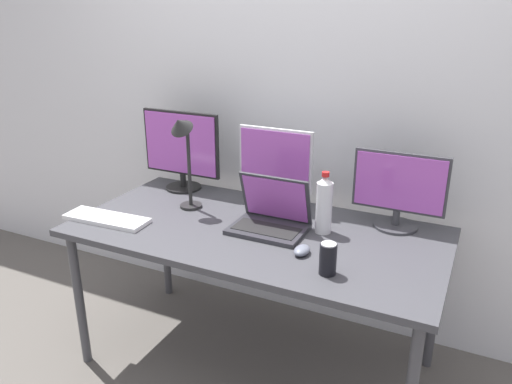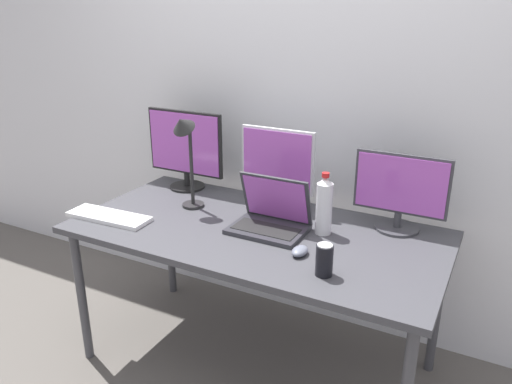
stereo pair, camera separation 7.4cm
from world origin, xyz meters
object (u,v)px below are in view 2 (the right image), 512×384
Objects in this scene: desk_lamp at (185,144)px; monitor_center at (277,166)px; mouse_by_keyboard at (300,251)px; laptop_silver at (271,218)px; water_bottle at (324,206)px; work_desk at (256,240)px; monitor_left at (185,148)px; monitor_right at (400,191)px; keyboard_main at (109,217)px; soda_can_near_keyboard at (324,260)px.

monitor_center is at bearing 32.47° from desk_lamp.
mouse_by_keyboard is at bearing -54.23° from monitor_center.
laptop_silver is 0.28m from mouse_by_keyboard.
water_bottle is (0.22, 0.07, 0.07)m from laptop_silver.
work_desk is 3.67× the size of monitor_left.
monitor_right reaches higher than water_bottle.
water_bottle is at bearing 18.04° from laptop_silver.
work_desk is 0.13m from laptop_silver.
water_bottle is at bearing 89.55° from mouse_by_keyboard.
laptop_silver is 1.18× the size of water_bottle.
monitor_center is 0.96× the size of keyboard_main.
monitor_right is (0.60, 0.00, -0.03)m from monitor_center.
desk_lamp is at bearing -53.78° from monitor_left.
mouse_by_keyboard is (0.22, -0.17, -0.04)m from laptop_silver.
soda_can_near_keyboard is at bearing -4.20° from keyboard_main.
laptop_silver is at bearing 26.53° from work_desk.
monitor_left is (-0.60, 0.31, 0.29)m from work_desk.
desk_lamp is (-0.69, 0.20, 0.32)m from mouse_by_keyboard.
monitor_center is at bearing -1.92° from monitor_left.
desk_lamp is (0.19, -0.26, 0.11)m from monitor_left.
soda_can_near_keyboard is at bearing -35.11° from mouse_by_keyboard.
work_desk is at bearing -153.47° from laptop_silver.
monitor_center reaches higher than soda_can_near_keyboard.
water_bottle is (0.32, -0.19, -0.08)m from monitor_center.
keyboard_main is (-0.74, -0.25, -0.05)m from laptop_silver.
desk_lamp is at bearing -166.05° from monitor_right.
mouse_by_keyboard is (0.28, -0.14, 0.08)m from work_desk.
laptop_silver is (0.66, -0.28, -0.17)m from monitor_left.
monitor_left is at bearing 151.27° from soda_can_near_keyboard.
work_desk is at bearing -7.59° from desk_lamp.
work_desk is at bearing -27.48° from monitor_left.
monitor_center is at bearing 110.10° from laptop_silver.
monitor_left is at bearing 179.30° from monitor_right.
monitor_left is 0.91m from water_bottle.
monitor_left is 1.37× the size of laptop_silver.
desk_lamp is (-0.37, -0.24, 0.12)m from monitor_center.
keyboard_main is (-0.08, -0.53, -0.22)m from monitor_left.
laptop_silver is at bearing 143.16° from mouse_by_keyboard.
keyboard_main is 4.49× the size of mouse_by_keyboard.
laptop_silver is (-0.51, -0.27, -0.13)m from monitor_right.
laptop_silver is at bearing -161.96° from water_bottle.
laptop_silver is 3.61× the size of mouse_by_keyboard.
monitor_left is at bearing 78.78° from keyboard_main.
monitor_center is (-0.04, 0.29, 0.27)m from work_desk.
water_bottle reaches higher than work_desk.
laptop_silver is 0.78m from keyboard_main.
work_desk is 0.40m from monitor_center.
mouse_by_keyboard is at bearing -27.01° from work_desk.
work_desk is at bearing -160.09° from water_bottle.
keyboard_main reaches higher than work_desk.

